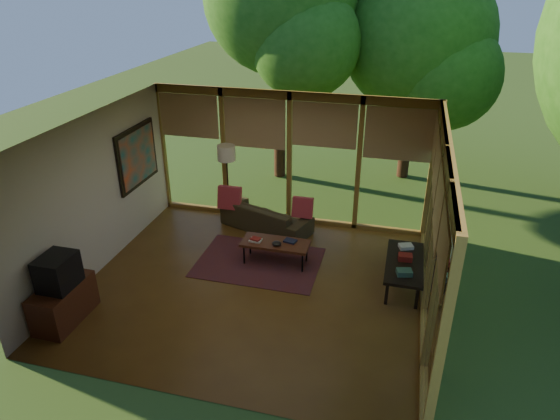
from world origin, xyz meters
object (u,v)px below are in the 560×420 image
(media_cabinet, at_px, (64,303))
(coffee_table, at_px, (275,244))
(sofa, at_px, (266,217))
(side_console, at_px, (404,264))
(television, at_px, (58,272))
(floor_lamp, at_px, (227,157))

(media_cabinet, xyz_separation_m, coffee_table, (2.64, 2.33, 0.09))
(sofa, distance_m, side_console, 3.06)
(coffee_table, xyz_separation_m, side_console, (2.23, -0.13, 0.02))
(television, bearing_deg, coffee_table, 41.68)
(media_cabinet, relative_size, side_console, 0.71)
(sofa, bearing_deg, coffee_table, 132.02)
(sofa, bearing_deg, floor_lamp, 9.94)
(floor_lamp, distance_m, side_console, 4.01)
(sofa, distance_m, media_cabinet, 4.13)
(side_console, bearing_deg, coffee_table, 176.54)
(media_cabinet, xyz_separation_m, floor_lamp, (1.28, 3.68, 1.11))
(television, bearing_deg, side_console, 24.37)
(sofa, height_order, coffee_table, sofa)
(media_cabinet, height_order, coffee_table, media_cabinet)
(media_cabinet, height_order, television, television)
(coffee_table, height_order, side_console, side_console)
(floor_lamp, xyz_separation_m, coffee_table, (1.36, -1.35, -1.01))
(media_cabinet, distance_m, floor_lamp, 4.05)
(sofa, relative_size, media_cabinet, 1.84)
(sofa, height_order, floor_lamp, floor_lamp)
(media_cabinet, xyz_separation_m, television, (0.02, 0.00, 0.55))
(television, distance_m, side_console, 5.34)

